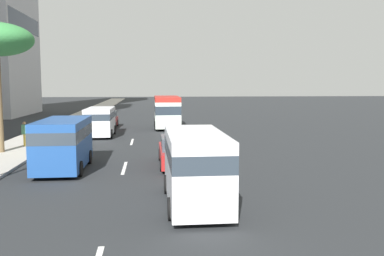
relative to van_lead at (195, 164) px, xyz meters
name	(u,v)px	position (x,y,z in m)	size (l,w,h in m)	color
ground_plane	(134,134)	(21.07, 2.86, -1.46)	(198.00, 198.00, 0.00)	#26282B
sidewalk_right	(47,134)	(21.07, 10.00, -1.39)	(162.00, 3.63, 0.15)	#B2ADA3
lane_stripe_mid	(124,168)	(6.73, 2.86, -1.45)	(3.20, 0.16, 0.01)	silver
lane_stripe_far	(132,142)	(16.24, 2.86, -1.45)	(3.20, 0.16, 0.01)	silver
van_lead	(195,164)	(0.00, 0.00, 0.00)	(5.38, 2.07, 2.56)	silver
van_second	(63,141)	(6.53, 5.77, -0.03)	(5.18, 2.21, 2.49)	#1E478C
minibus_third	(167,111)	(25.48, -0.09, 0.19)	(6.31, 2.42, 3.01)	silver
car_fourth	(177,152)	(7.09, 0.17, -0.73)	(4.66, 1.83, 1.53)	#A51E1E
car_fifth	(108,120)	(26.84, 5.60, -0.72)	(4.02, 1.82, 1.56)	#A51E1E
van_sixth	(100,120)	(19.84, 5.52, -0.15)	(5.13, 2.17, 2.28)	silver
pedestrian_mid_block	(25,133)	(13.91, 9.72, -0.42)	(0.30, 0.36, 1.62)	gold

